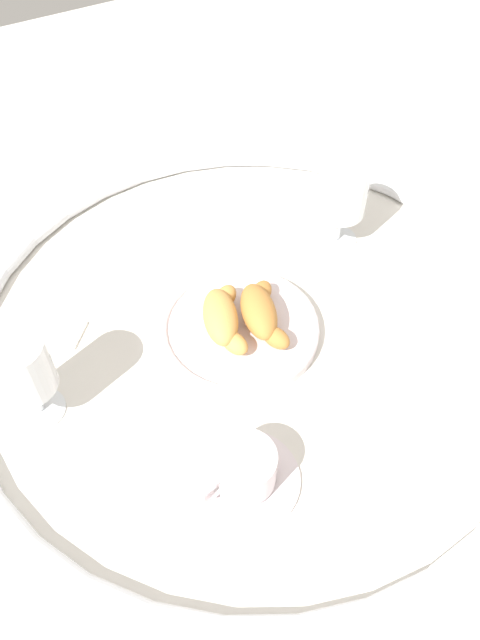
{
  "coord_description": "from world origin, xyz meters",
  "views": [
    {
      "loc": [
        0.49,
        -0.29,
        0.72
      ],
      "look_at": [
        -0.01,
        -0.01,
        0.03
      ],
      "focal_mm": 35.43,
      "sensor_mm": 36.0,
      "label": 1
    }
  ],
  "objects_px": {
    "croissant_small": "(262,313)",
    "coffee_cup_near": "(244,471)",
    "croissant_large": "(223,317)",
    "sugar_packet": "(70,333)",
    "juice_glass_left": "(21,368)",
    "pastry_plate": "(240,328)",
    "juice_glass_right": "(342,195)"
  },
  "relations": [
    {
      "from": "juice_glass_left",
      "to": "juice_glass_right",
      "type": "relative_size",
      "value": 1.0
    },
    {
      "from": "juice_glass_right",
      "to": "croissant_small",
      "type": "bearing_deg",
      "value": -62.43
    },
    {
      "from": "croissant_small",
      "to": "juice_glass_left",
      "type": "bearing_deg",
      "value": -94.53
    },
    {
      "from": "pastry_plate",
      "to": "juice_glass_right",
      "type": "height_order",
      "value": "juice_glass_right"
    },
    {
      "from": "pastry_plate",
      "to": "juice_glass_right",
      "type": "relative_size",
      "value": 1.62
    },
    {
      "from": "juice_glass_right",
      "to": "sugar_packet",
      "type": "height_order",
      "value": "juice_glass_right"
    },
    {
      "from": "croissant_large",
      "to": "coffee_cup_near",
      "type": "distance_m",
      "value": 0.23
    },
    {
      "from": "croissant_small",
      "to": "sugar_packet",
      "type": "distance_m",
      "value": 0.28
    },
    {
      "from": "pastry_plate",
      "to": "sugar_packet",
      "type": "height_order",
      "value": "pastry_plate"
    },
    {
      "from": "coffee_cup_near",
      "to": "juice_glass_left",
      "type": "xyz_separation_m",
      "value": [
        -0.22,
        -0.19,
        0.07
      ]
    },
    {
      "from": "juice_glass_left",
      "to": "juice_glass_right",
      "type": "height_order",
      "value": "same"
    },
    {
      "from": "croissant_small",
      "to": "juice_glass_right",
      "type": "height_order",
      "value": "juice_glass_right"
    },
    {
      "from": "croissant_large",
      "to": "juice_glass_left",
      "type": "xyz_separation_m",
      "value": [
        -0.01,
        -0.27,
        0.06
      ]
    },
    {
      "from": "sugar_packet",
      "to": "juice_glass_left",
      "type": "bearing_deg",
      "value": 4.39
    },
    {
      "from": "croissant_large",
      "to": "sugar_packet",
      "type": "distance_m",
      "value": 0.22
    },
    {
      "from": "pastry_plate",
      "to": "croissant_large",
      "type": "distance_m",
      "value": 0.04
    },
    {
      "from": "pastry_plate",
      "to": "croissant_small",
      "type": "distance_m",
      "value": 0.04
    },
    {
      "from": "croissant_large",
      "to": "sugar_packet",
      "type": "xyz_separation_m",
      "value": [
        -0.11,
        -0.19,
        -0.04
      ]
    },
    {
      "from": "croissant_small",
      "to": "coffee_cup_near",
      "type": "xyz_separation_m",
      "value": [
        0.19,
        -0.14,
        -0.01
      ]
    },
    {
      "from": "pastry_plate",
      "to": "coffee_cup_near",
      "type": "xyz_separation_m",
      "value": [
        0.2,
        -0.11,
        0.02
      ]
    },
    {
      "from": "pastry_plate",
      "to": "croissant_small",
      "type": "height_order",
      "value": "croissant_small"
    },
    {
      "from": "coffee_cup_near",
      "to": "croissant_large",
      "type": "bearing_deg",
      "value": 158.24
    },
    {
      "from": "juice_glass_left",
      "to": "coffee_cup_near",
      "type": "bearing_deg",
      "value": 40.53
    },
    {
      "from": "juice_glass_left",
      "to": "croissant_small",
      "type": "bearing_deg",
      "value": 85.47
    },
    {
      "from": "coffee_cup_near",
      "to": "croissant_small",
      "type": "bearing_deg",
      "value": 144.7
    },
    {
      "from": "sugar_packet",
      "to": "croissant_large",
      "type": "bearing_deg",
      "value": 102.51
    },
    {
      "from": "pastry_plate",
      "to": "croissant_small",
      "type": "bearing_deg",
      "value": 69.95
    },
    {
      "from": "croissant_large",
      "to": "croissant_small",
      "type": "height_order",
      "value": "same"
    },
    {
      "from": "pastry_plate",
      "to": "juice_glass_left",
      "type": "height_order",
      "value": "juice_glass_left"
    },
    {
      "from": "croissant_large",
      "to": "croissant_small",
      "type": "xyz_separation_m",
      "value": [
        0.02,
        0.05,
        0.0
      ]
    },
    {
      "from": "juice_glass_left",
      "to": "juice_glass_right",
      "type": "bearing_deg",
      "value": 98.76
    },
    {
      "from": "croissant_small",
      "to": "pastry_plate",
      "type": "bearing_deg",
      "value": -110.05
    }
  ]
}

